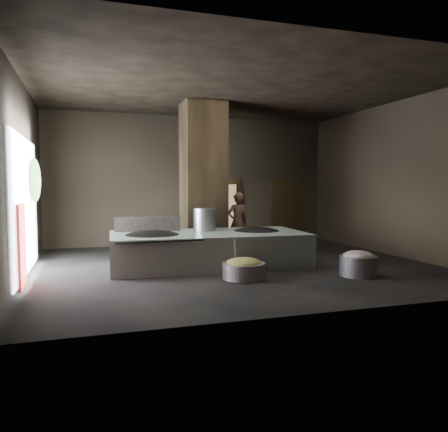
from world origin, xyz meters
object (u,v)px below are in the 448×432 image
object	(u,v)px
wok_left	(152,239)
meat_basin	(358,266)
stock_pot	(205,220)
cook	(238,222)
veg_basin	(244,271)
wok_right	(256,235)
hearth_platform	(208,249)

from	to	relation	value
wok_left	meat_basin	xyz separation A→B (m)	(4.37, -2.24, -0.52)
wok_left	meat_basin	size ratio (longest dim) A/B	1.84
stock_pot	cook	xyz separation A→B (m)	(1.47, 1.50, -0.21)
stock_pot	veg_basin	bearing A→B (deg)	-83.45
stock_pot	wok_right	bearing A→B (deg)	-21.04
cook	meat_basin	distance (m)	4.62
hearth_platform	meat_basin	distance (m)	3.72
cook	veg_basin	distance (m)	4.09
wok_left	stock_pot	xyz separation A→B (m)	(1.50, 0.60, 0.38)
stock_pot	cook	size ratio (longest dim) A/B	0.35
wok_right	veg_basin	xyz separation A→B (m)	(-1.03, -1.83, -0.57)
stock_pot	wok_left	bearing A→B (deg)	-158.20
wok_left	meat_basin	bearing A→B (deg)	-27.19
cook	veg_basin	xyz separation A→B (m)	(-1.20, -3.83, -0.75)
veg_basin	cook	bearing A→B (deg)	72.59
hearth_platform	wok_right	xyz separation A→B (m)	(1.35, 0.05, 0.32)
stock_pot	veg_basin	distance (m)	2.53
veg_basin	wok_left	bearing A→B (deg)	135.61
veg_basin	meat_basin	xyz separation A→B (m)	(2.60, -0.51, 0.06)
wok_right	cook	xyz separation A→B (m)	(0.17, 2.00, 0.17)
wok_right	stock_pot	size ratio (longest dim) A/B	2.25
wok_left	meat_basin	distance (m)	4.94
hearth_platform	veg_basin	xyz separation A→B (m)	(0.32, -1.78, -0.25)
wok_right	veg_basin	distance (m)	2.18
stock_pot	veg_basin	size ratio (longest dim) A/B	0.67
cook	veg_basin	size ratio (longest dim) A/B	1.94
wok_left	wok_right	xyz separation A→B (m)	(2.80, 0.10, 0.00)
hearth_platform	stock_pot	xyz separation A→B (m)	(0.05, 0.55, 0.70)
wok_right	meat_basin	xyz separation A→B (m)	(1.57, -2.34, -0.52)
wok_right	stock_pot	xyz separation A→B (m)	(-1.30, 0.50, 0.38)
cook	hearth_platform	bearing A→B (deg)	48.64
wok_right	meat_basin	bearing A→B (deg)	-56.20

